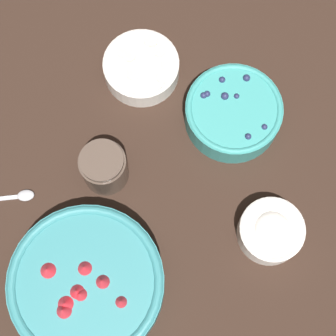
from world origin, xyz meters
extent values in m
plane|color=black|center=(0.00, 0.00, 0.00)|extent=(4.00, 4.00, 0.00)
cylinder|color=teal|center=(-0.27, -0.02, 0.04)|extent=(0.27, 0.27, 0.07)
torus|color=teal|center=(-0.27, -0.02, 0.07)|extent=(0.27, 0.27, 0.02)
cylinder|color=red|center=(-0.27, -0.02, 0.06)|extent=(0.21, 0.21, 0.02)
cone|color=red|center=(-0.25, -0.01, 0.08)|extent=(0.03, 0.03, 0.02)
cone|color=red|center=(-0.33, -0.03, 0.08)|extent=(0.04, 0.04, 0.03)
cone|color=red|center=(-0.32, -0.02, 0.08)|extent=(0.04, 0.04, 0.02)
cone|color=red|center=(-0.25, -0.04, 0.08)|extent=(0.04, 0.04, 0.03)
cone|color=red|center=(-0.29, -0.02, 0.08)|extent=(0.04, 0.04, 0.02)
cone|color=red|center=(-0.30, 0.04, 0.08)|extent=(0.04, 0.04, 0.02)
cone|color=red|center=(-0.29, -0.03, 0.08)|extent=(0.04, 0.04, 0.02)
cone|color=red|center=(-0.26, -0.09, 0.08)|extent=(0.03, 0.03, 0.02)
cylinder|color=teal|center=(0.15, -0.01, 0.03)|extent=(0.18, 0.18, 0.06)
torus|color=teal|center=(0.15, -0.01, 0.05)|extent=(0.18, 0.18, 0.01)
cylinder|color=#23284C|center=(0.15, -0.01, 0.04)|extent=(0.15, 0.15, 0.02)
sphere|color=#23284C|center=(0.12, -0.07, 0.06)|extent=(0.01, 0.01, 0.01)
sphere|color=#23284C|center=(0.15, -0.08, 0.06)|extent=(0.01, 0.01, 0.01)
sphere|color=#23284C|center=(0.15, 0.02, 0.06)|extent=(0.01, 0.01, 0.01)
sphere|color=#23284C|center=(0.13, 0.04, 0.06)|extent=(0.01, 0.01, 0.01)
sphere|color=#23284C|center=(0.13, 0.05, 0.06)|extent=(0.01, 0.01, 0.01)
sphere|color=#23284C|center=(0.17, 0.00, 0.06)|extent=(0.01, 0.01, 0.01)
sphere|color=#23284C|center=(0.21, 0.01, 0.06)|extent=(0.01, 0.01, 0.01)
sphere|color=#23284C|center=(0.17, 0.04, 0.06)|extent=(0.01, 0.01, 0.01)
cylinder|color=silver|center=(0.10, 0.19, 0.02)|extent=(0.15, 0.15, 0.04)
torus|color=silver|center=(0.10, 0.19, 0.04)|extent=(0.15, 0.15, 0.01)
cylinder|color=beige|center=(0.10, 0.19, 0.04)|extent=(0.12, 0.12, 0.01)
cylinder|color=beige|center=(0.11, 0.13, 0.04)|extent=(0.03, 0.03, 0.01)
cylinder|color=beige|center=(0.10, 0.23, 0.04)|extent=(0.03, 0.03, 0.01)
cylinder|color=beige|center=(0.15, 0.18, 0.04)|extent=(0.03, 0.03, 0.00)
cylinder|color=beige|center=(0.10, 0.21, 0.04)|extent=(0.03, 0.03, 0.01)
cylinder|color=beige|center=(0.16, 0.20, 0.04)|extent=(0.03, 0.03, 0.01)
cylinder|color=beige|center=(0.08, 0.18, 0.04)|extent=(0.03, 0.03, 0.00)
cylinder|color=beige|center=(0.14, 0.15, 0.04)|extent=(0.03, 0.03, 0.00)
cylinder|color=white|center=(0.01, -0.21, 0.02)|extent=(0.12, 0.12, 0.05)
torus|color=white|center=(0.01, -0.21, 0.05)|extent=(0.12, 0.12, 0.01)
cylinder|color=white|center=(0.01, -0.21, 0.04)|extent=(0.09, 0.09, 0.01)
ellipsoid|color=white|center=(0.01, -0.21, 0.05)|extent=(0.07, 0.07, 0.03)
cylinder|color=#4C3D33|center=(-0.10, 0.10, 0.04)|extent=(0.09, 0.09, 0.08)
cylinder|color=#512D1E|center=(-0.10, 0.10, 0.03)|extent=(0.07, 0.07, 0.06)
cylinder|color=#4C3D33|center=(-0.10, 0.10, 0.08)|extent=(0.08, 0.08, 0.01)
ellipsoid|color=#B2B2B7|center=(-0.23, 0.18, 0.01)|extent=(0.04, 0.04, 0.01)
camera|label=1|loc=(-0.25, -0.18, 1.03)|focal=60.00mm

